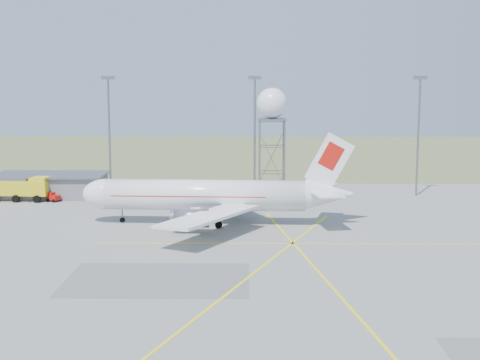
{
  "coord_description": "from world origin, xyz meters",
  "views": [
    {
      "loc": [
        -11.14,
        -48.45,
        18.9
      ],
      "look_at": [
        -12.2,
        40.0,
        6.34
      ],
      "focal_mm": 50.0,
      "sensor_mm": 36.0,
      "label": 1
    }
  ],
  "objects_px": {
    "radar_tower": "(272,137)",
    "baggage_tug": "(54,198)",
    "airliner_main": "(210,196)",
    "fire_truck": "(21,189)"
  },
  "relations": [
    {
      "from": "radar_tower",
      "to": "baggage_tug",
      "type": "xyz_separation_m",
      "value": [
        -35.88,
        -4.03,
        -9.82
      ]
    },
    {
      "from": "baggage_tug",
      "to": "airliner_main",
      "type": "bearing_deg",
      "value": -1.72
    },
    {
      "from": "airliner_main",
      "to": "fire_truck",
      "type": "height_order",
      "value": "airliner_main"
    },
    {
      "from": "fire_truck",
      "to": "baggage_tug",
      "type": "relative_size",
      "value": 4.33
    },
    {
      "from": "radar_tower",
      "to": "fire_truck",
      "type": "bearing_deg",
      "value": -175.63
    },
    {
      "from": "airliner_main",
      "to": "radar_tower",
      "type": "height_order",
      "value": "radar_tower"
    },
    {
      "from": "airliner_main",
      "to": "baggage_tug",
      "type": "distance_m",
      "value": 32.0
    },
    {
      "from": "radar_tower",
      "to": "baggage_tug",
      "type": "bearing_deg",
      "value": -173.6
    },
    {
      "from": "airliner_main",
      "to": "radar_tower",
      "type": "distance_m",
      "value": 24.18
    },
    {
      "from": "airliner_main",
      "to": "fire_truck",
      "type": "distance_m",
      "value": 37.07
    }
  ]
}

